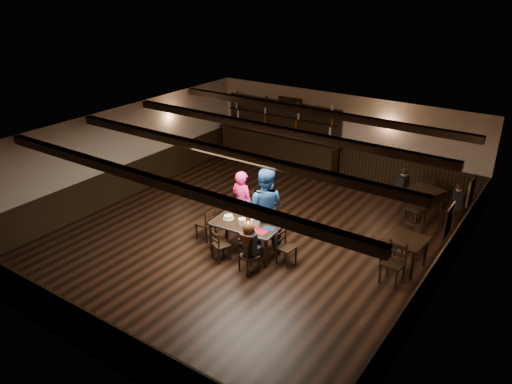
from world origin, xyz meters
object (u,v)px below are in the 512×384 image
Objects in this scene: chair_near_right at (246,254)px; cake at (228,217)px; bar_counter at (279,146)px; chair_near_left at (218,243)px; dining_table at (245,227)px; woman_pink at (242,203)px; man_blue at (264,208)px.

cake reaches higher than chair_near_right.
chair_near_left is at bearing -70.76° from bar_counter.
dining_table is 0.94m from woman_pink.
chair_near_right is 0.18× the size of bar_counter.
chair_near_right reaches higher than dining_table.
dining_table is 0.83× the size of man_blue.
chair_near_left reaches higher than dining_table.
chair_near_left is 1.40m from man_blue.
chair_near_left is 0.46× the size of woman_pink.
man_blue is 0.88m from cake.
dining_table is 0.97× the size of woman_pink.
man_blue is 7.54× the size of cake.
bar_counter is (-2.08, 5.97, 0.27)m from chair_near_left.
chair_near_right reaches higher than chair_near_left.
chair_near_right is 3.08× the size of cake.
cake is (-0.50, 0.02, 0.12)m from dining_table.
dining_table is at bearing -2.34° from cake.
bar_counter is at bearing -64.70° from woman_pink.
woman_pink is at bearing 129.96° from dining_table.
bar_counter is at bearing 109.54° from cake.
dining_table is at bearing 64.35° from chair_near_left.
chair_near_right is (0.53, -0.70, -0.20)m from dining_table.
cake is (-1.03, 0.72, 0.32)m from chair_near_right.
woman_pink is 0.38× the size of bar_counter.
cake is 5.64m from bar_counter.
dining_table is at bearing 57.77° from man_blue.
chair_near_left is 1.43m from woman_pink.
chair_near_right is 0.47× the size of woman_pink.
cake is at bearing 145.05° from chair_near_right.
chair_near_left is 0.18× the size of bar_counter.
woman_pink is at bearing 97.92° from cake.
woman_pink is at bearing -68.84° from bar_counter.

